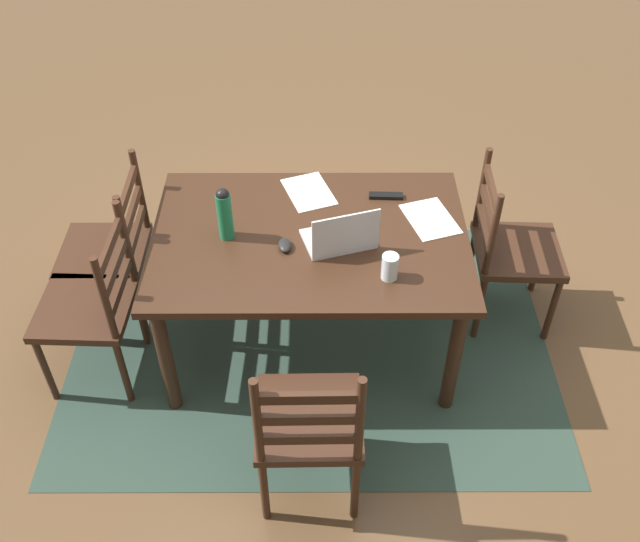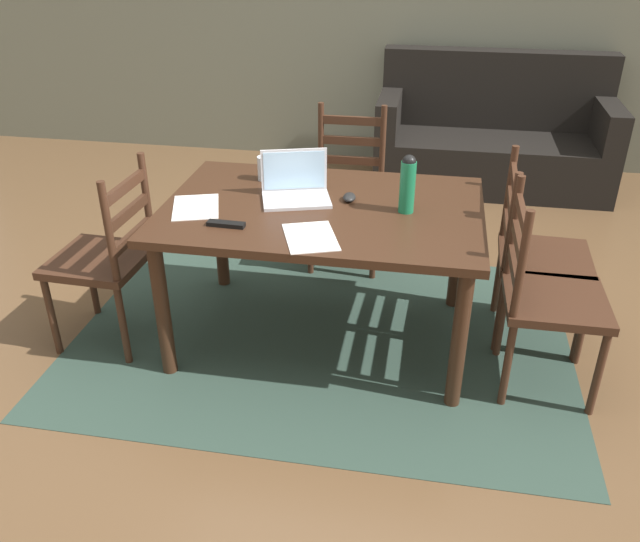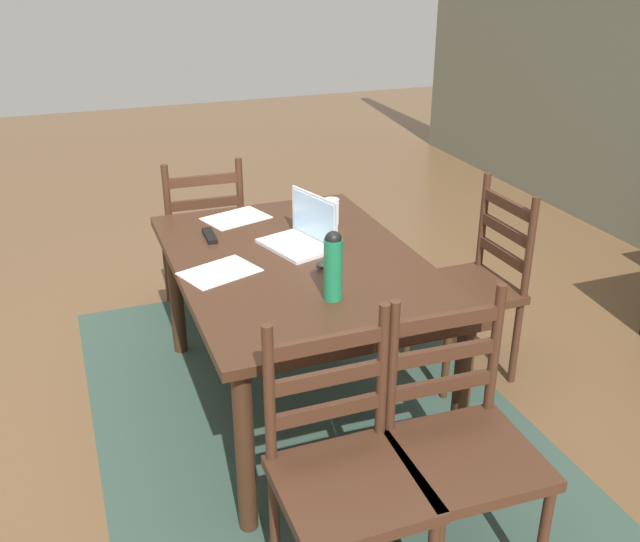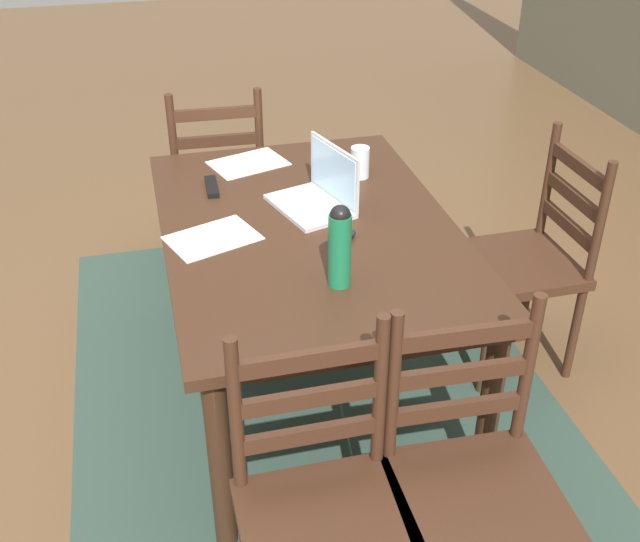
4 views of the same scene
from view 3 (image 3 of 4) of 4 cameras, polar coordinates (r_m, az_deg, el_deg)
ground_plane at (r=3.42m, az=-1.61°, el=-10.43°), size 14.00×14.00×0.00m
area_rug at (r=3.42m, az=-1.61°, el=-10.39°), size 2.53×1.85×0.01m
dining_table at (r=3.09m, az=-1.75°, el=-0.58°), size 1.50×1.02×0.73m
chair_right_far at (r=2.46m, az=11.18°, el=-13.51°), size 0.46×0.46×0.95m
chair_far_head at (r=3.53m, az=11.98°, el=-1.13°), size 0.45×0.45×0.95m
chair_left_near at (r=4.05m, az=-9.30°, el=2.52°), size 0.46×0.46×0.95m
chair_right_near at (r=2.31m, az=2.04°, el=-15.98°), size 0.44×0.44×0.95m
laptop at (r=3.19m, az=-1.31°, el=3.04°), size 0.37×0.31×0.23m
water_bottle at (r=2.67m, az=1.04°, el=0.53°), size 0.07×0.07×0.27m
drinking_glass at (r=3.44m, az=0.90°, el=4.75°), size 0.07×0.07×0.12m
computer_mouse at (r=2.98m, az=0.60°, el=0.60°), size 0.07×0.11×0.03m
tv_remote at (r=3.32m, az=-8.76°, el=2.79°), size 0.17×0.05×0.02m
paper_stack_left at (r=3.55m, az=-6.69°, el=4.20°), size 0.29×0.35×0.00m
paper_stack_right at (r=2.97m, az=-7.97°, el=-0.08°), size 0.30×0.35×0.00m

